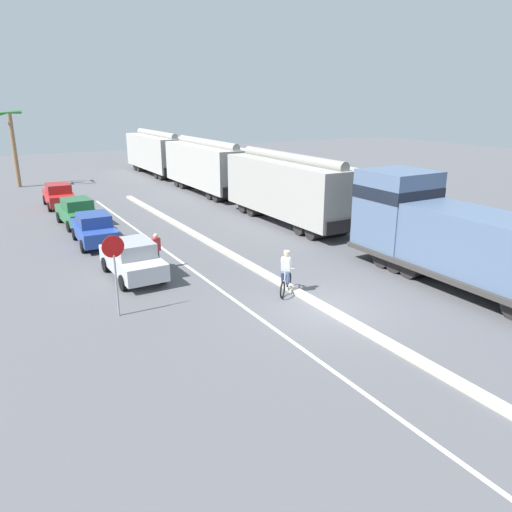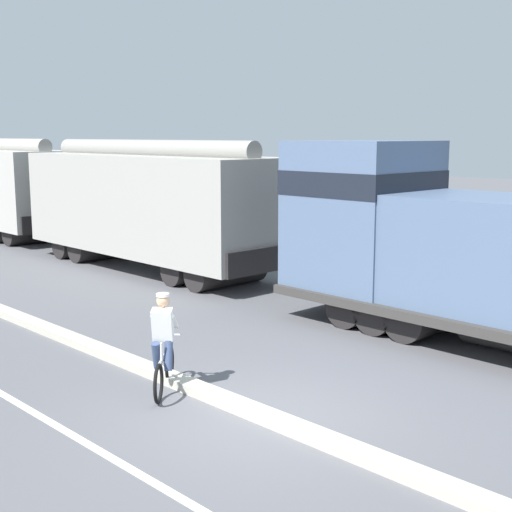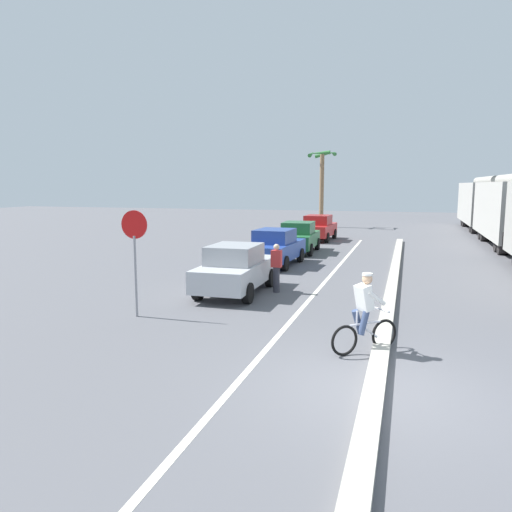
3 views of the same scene
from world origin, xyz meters
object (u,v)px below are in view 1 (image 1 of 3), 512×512
(hopper_car_lead, at_px, (290,189))
(parked_car_red, at_px, (59,195))
(hopper_car_trailing, at_px, (157,153))
(pedestrian_by_cars, at_px, (157,251))
(hopper_car_middle, at_px, (207,166))
(parked_car_green, at_px, (77,212))
(palm_tree_near, at_px, (12,132))
(locomotive, at_px, (461,242))
(parked_car_blue, at_px, (94,229))
(cyclist, at_px, (286,273))
(stop_sign, at_px, (114,260))
(parked_car_silver, at_px, (132,259))

(hopper_car_lead, distance_m, parked_car_red, 16.31)
(hopper_car_trailing, xyz_separation_m, pedestrian_by_cars, (-9.79, -27.38, -1.23))
(hopper_car_middle, relative_size, parked_car_green, 2.49)
(palm_tree_near, xyz_separation_m, pedestrian_by_cars, (2.92, -26.17, -3.67))
(locomotive, bearing_deg, hopper_car_middle, 90.00)
(hopper_car_trailing, bearing_deg, palm_tree_near, -174.58)
(hopper_car_lead, bearing_deg, parked_car_blue, 173.89)
(hopper_car_middle, height_order, palm_tree_near, palm_tree_near)
(parked_car_green, distance_m, cyclist, 15.89)
(hopper_car_trailing, height_order, parked_car_blue, hopper_car_trailing)
(cyclist, bearing_deg, parked_car_green, 107.13)
(hopper_car_lead, height_order, parked_car_blue, hopper_car_lead)
(parked_car_green, xyz_separation_m, stop_sign, (-1.47, -13.98, 1.21))
(stop_sign, bearing_deg, parked_car_red, 85.83)
(parked_car_blue, relative_size, parked_car_red, 1.00)
(stop_sign, relative_size, pedestrian_by_cars, 1.78)
(locomotive, bearing_deg, parked_car_red, 115.00)
(cyclist, bearing_deg, hopper_car_trailing, 78.77)
(hopper_car_trailing, height_order, palm_tree_near, palm_tree_near)
(parked_car_silver, bearing_deg, cyclist, -46.26)
(hopper_car_middle, distance_m, parked_car_silver, 19.72)
(hopper_car_lead, xyz_separation_m, stop_sign, (-12.64, -8.25, -0.05))
(parked_car_silver, height_order, parked_car_blue, same)
(locomotive, xyz_separation_m, hopper_car_lead, (0.00, 12.16, 0.28))
(hopper_car_lead, distance_m, pedestrian_by_cars, 10.72)
(parked_car_silver, height_order, parked_car_red, same)
(pedestrian_by_cars, bearing_deg, hopper_car_lead, 23.10)
(parked_car_red, relative_size, pedestrian_by_cars, 2.63)
(palm_tree_near, height_order, pedestrian_by_cars, palm_tree_near)
(parked_car_green, height_order, stop_sign, stop_sign)
(parked_car_silver, height_order, palm_tree_near, palm_tree_near)
(parked_car_red, distance_m, cyclist, 21.78)
(palm_tree_near, bearing_deg, hopper_car_middle, -39.26)
(parked_car_green, bearing_deg, hopper_car_middle, 27.70)
(locomotive, bearing_deg, hopper_car_trailing, 90.00)
(hopper_car_trailing, xyz_separation_m, cyclist, (-6.49, -32.65, -1.26))
(parked_car_silver, xyz_separation_m, parked_car_green, (-0.13, 10.44, 0.00))
(cyclist, bearing_deg, parked_car_silver, 133.74)
(hopper_car_lead, distance_m, hopper_car_middle, 11.60)
(hopper_car_middle, distance_m, palm_tree_near, 16.60)
(parked_car_silver, distance_m, parked_car_red, 16.52)
(parked_car_blue, xyz_separation_m, parked_car_green, (0.08, 4.53, 0.00))
(locomotive, xyz_separation_m, stop_sign, (-12.64, 3.91, 0.23))
(pedestrian_by_cars, bearing_deg, hopper_car_middle, 58.17)
(parked_car_blue, height_order, palm_tree_near, palm_tree_near)
(locomotive, relative_size, cyclist, 6.77)
(stop_sign, distance_m, palm_tree_near, 30.34)
(locomotive, relative_size, parked_car_blue, 2.72)
(hopper_car_middle, height_order, pedestrian_by_cars, hopper_car_middle)
(hopper_car_middle, height_order, stop_sign, hopper_car_middle)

